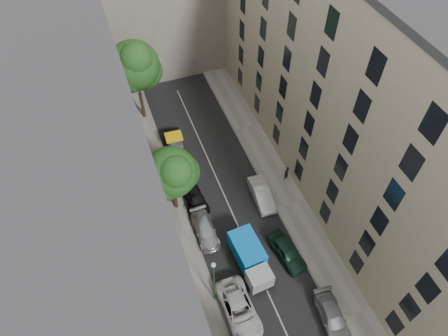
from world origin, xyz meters
name	(u,v)px	position (x,y,z in m)	size (l,w,h in m)	color
ground	(236,222)	(0.00, 0.00, 0.00)	(120.00, 120.00, 0.00)	#4C4C49
road_surface	(236,222)	(0.00, 0.00, 0.01)	(8.00, 44.00, 0.02)	black
sidewalk_left	(178,239)	(-5.50, 0.00, 0.07)	(3.00, 44.00, 0.15)	gray
sidewalk_right	(291,204)	(5.50, 0.00, 0.07)	(3.00, 44.00, 0.15)	gray
building_left	(84,189)	(-11.00, 0.00, 10.00)	(8.00, 44.00, 20.00)	#474543
building_right	(371,112)	(11.00, 0.00, 10.00)	(8.00, 44.00, 20.00)	#B4A88C
tarp_truck	(250,258)	(-0.50, -4.41, 1.30)	(2.35, 5.24, 2.36)	black
car_left_2	(239,309)	(-2.80, -7.80, 0.72)	(2.40, 5.20, 1.45)	silver
car_left_3	(205,230)	(-3.03, -0.20, 0.64)	(1.78, 4.38, 1.27)	#B1B1B6
car_left_4	(195,197)	(-2.80, 3.40, 0.68)	(1.60, 3.99, 1.36)	black
car_left_5	(175,144)	(-2.80, 10.56, 0.74)	(1.56, 4.47, 1.47)	black
car_right_1	(332,318)	(3.60, -10.80, 0.64)	(1.80, 4.44, 1.29)	slate
car_right_2	(287,251)	(2.80, -4.60, 0.72)	(1.71, 4.25, 1.45)	#142E23
car_right_3	(262,194)	(3.16, 1.60, 0.71)	(1.50, 4.29, 1.41)	white
tree_mid	(173,174)	(-4.57, 3.29, 5.01)	(4.85, 4.49, 7.36)	#382619
tree_far	(136,67)	(-4.64, 16.45, 6.80)	(5.37, 5.11, 9.73)	#382619
lamp_post	(214,278)	(-4.20, -6.18, 3.91)	(0.36, 0.36, 6.06)	#195A28
pedestrian	(286,173)	(6.36, 2.96, 0.98)	(0.61, 0.40, 1.67)	black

